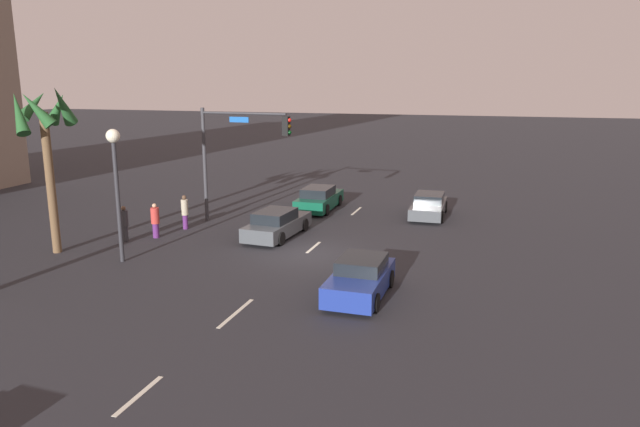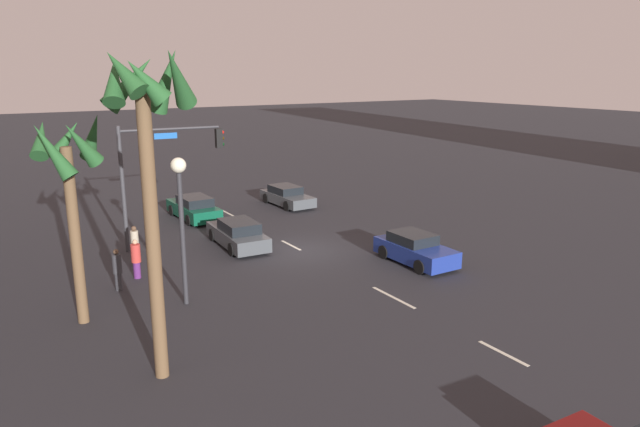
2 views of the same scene
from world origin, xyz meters
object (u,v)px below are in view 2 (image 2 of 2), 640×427
object	(u,v)px
car_4	(238,234)
traffic_signal	(159,165)
car_3	(415,249)
pedestrian_2	(117,269)
car_0	(287,196)
palm_tree_1	(70,166)
pedestrian_1	(135,244)
pedestrian_0	(136,258)
car_1	(194,208)
palm_tree_0	(148,129)
streetlamp	(180,202)

from	to	relation	value
car_4	traffic_signal	distance (m)	5.08
car_3	traffic_signal	bearing A→B (deg)	46.34
traffic_signal	pedestrian_2	xyz separation A→B (m)	(-4.88, 3.36, -3.23)
car_0	palm_tree_1	bearing A→B (deg)	129.69
pedestrian_1	pedestrian_0	bearing A→B (deg)	166.38
car_1	pedestrian_2	bearing A→B (deg)	145.07
palm_tree_1	car_3	bearing A→B (deg)	-94.46
palm_tree_1	palm_tree_0	bearing A→B (deg)	-165.99
streetlamp	pedestrian_0	xyz separation A→B (m)	(3.77, 0.81, -3.05)
streetlamp	palm_tree_1	distance (m)	3.89
car_0	car_3	xyz separation A→B (m)	(-13.30, 0.68, 0.05)
pedestrian_0	pedestrian_2	world-z (taller)	pedestrian_2
traffic_signal	car_1	bearing A→B (deg)	-35.32
traffic_signal	streetlamp	world-z (taller)	traffic_signal
pedestrian_2	palm_tree_1	xyz separation A→B (m)	(-2.54, 1.74, 4.60)
pedestrian_0	palm_tree_0	xyz separation A→B (m)	(-8.53, 1.50, 6.19)
pedestrian_0	traffic_signal	bearing A→B (deg)	-31.39
pedestrian_2	palm_tree_0	distance (m)	9.74
car_3	pedestrian_0	size ratio (longest dim) A/B	2.39
pedestrian_1	car_4	bearing A→B (deg)	-89.86
car_0	pedestrian_2	xyz separation A→B (m)	(-9.67, 12.97, 0.31)
car_0	pedestrian_1	world-z (taller)	pedestrian_1
car_0	traffic_signal	xyz separation A→B (m)	(-4.78, 9.61, 3.54)
pedestrian_1	traffic_signal	bearing A→B (deg)	-44.54
palm_tree_1	traffic_signal	bearing A→B (deg)	-34.50
car_1	pedestrian_0	xyz separation A→B (m)	(-8.43, 5.60, 0.24)
streetlamp	traffic_signal	bearing A→B (deg)	-11.46
car_4	palm_tree_1	size ratio (longest dim) A/B	0.64
pedestrian_1	palm_tree_1	distance (m)	7.84
palm_tree_0	traffic_signal	bearing A→B (deg)	-17.30
traffic_signal	car_4	bearing A→B (deg)	-121.17
pedestrian_0	pedestrian_1	world-z (taller)	pedestrian_1
car_3	palm_tree_1	distance (m)	14.89
streetlamp	pedestrian_2	xyz separation A→B (m)	(2.75, 1.81, -3.04)
streetlamp	palm_tree_1	world-z (taller)	palm_tree_1
car_4	streetlamp	world-z (taller)	streetlamp
car_3	car_4	bearing A→B (deg)	41.14
car_3	traffic_signal	xyz separation A→B (m)	(8.52, 8.92, 3.49)
pedestrian_0	palm_tree_0	size ratio (longest dim) A/B	0.18
car_0	car_1	world-z (taller)	car_1
car_3	pedestrian_2	bearing A→B (deg)	73.52
car_1	pedestrian_1	world-z (taller)	pedestrian_1
streetlamp	pedestrian_1	world-z (taller)	streetlamp
car_0	pedestrian_0	distance (m)	14.77
car_1	palm_tree_1	bearing A→B (deg)	145.19
palm_tree_0	car_4	bearing A→B (deg)	-33.74
palm_tree_1	pedestrian_0	bearing A→B (deg)	-37.63
car_4	palm_tree_0	distance (m)	14.17
car_4	traffic_signal	size ratio (longest dim) A/B	0.78
streetlamp	pedestrian_0	world-z (taller)	streetlamp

